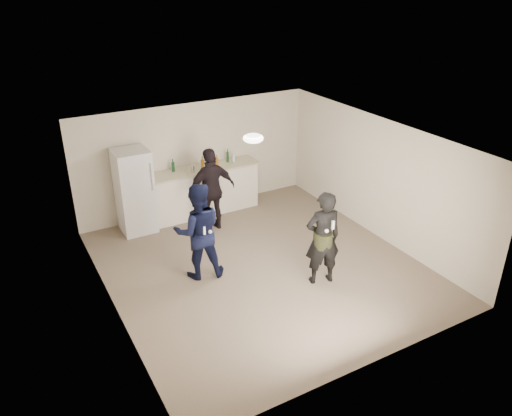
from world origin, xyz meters
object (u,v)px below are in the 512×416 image
shaker (193,169)px  woman (323,238)px  counter (202,192)px  spectator (212,190)px  fridge (134,191)px  man (198,231)px

shaker → woman: size_ratio=0.10×
counter → shaker: size_ratio=15.29×
woman → spectator: size_ratio=0.96×
spectator → fridge: bearing=-29.0°
fridge → man: size_ratio=1.00×
counter → fridge: 1.59m
counter → fridge: size_ratio=1.44×
fridge → man: man is taller
spectator → man: bearing=56.2°
fridge → man: (0.46, -2.28, 0.00)m
man → spectator: (0.97, 1.54, 0.01)m
fridge → woman: bearing=-57.2°
woman → spectator: (-0.84, 2.79, 0.03)m
counter → woman: size_ratio=1.48×
counter → man: man is taller
counter → fridge: fridge is taller
fridge → man: 2.33m
shaker → man: 2.40m
man → fridge: bearing=-63.5°
counter → fridge: bearing=-177.4°
spectator → shaker: bearing=-82.0°
man → spectator: size_ratio=0.99×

